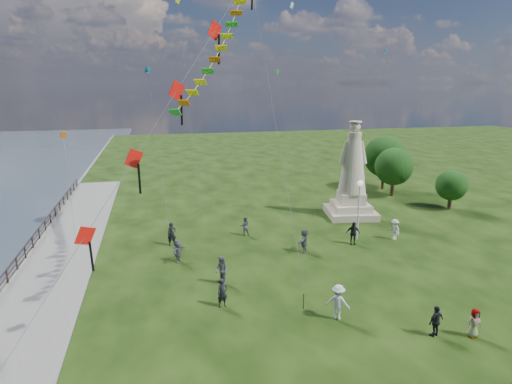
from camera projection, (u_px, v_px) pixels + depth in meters
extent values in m
cube|color=slate|center=(5.00, 288.00, 26.44)|extent=(0.30, 160.00, 0.60)
cube|color=slate|center=(41.00, 295.00, 25.05)|extent=(5.00, 60.00, 0.10)
cylinder|color=black|center=(7.00, 277.00, 26.31)|extent=(0.11, 0.11, 1.00)
cylinder|color=black|center=(17.00, 264.00, 28.20)|extent=(0.11, 0.11, 1.00)
cylinder|color=black|center=(25.00, 253.00, 30.08)|extent=(0.11, 0.11, 1.00)
cylinder|color=black|center=(33.00, 243.00, 31.97)|extent=(0.11, 0.11, 1.00)
cylinder|color=black|center=(39.00, 234.00, 33.86)|extent=(0.11, 0.11, 1.00)
cylinder|color=black|center=(45.00, 226.00, 35.74)|extent=(0.11, 0.11, 1.00)
cylinder|color=black|center=(50.00, 219.00, 37.63)|extent=(0.11, 0.11, 1.00)
cylinder|color=black|center=(55.00, 212.00, 39.51)|extent=(0.11, 0.11, 1.00)
cylinder|color=black|center=(60.00, 206.00, 41.40)|extent=(0.11, 0.11, 1.00)
cylinder|color=black|center=(64.00, 201.00, 43.28)|extent=(0.11, 0.11, 1.00)
cylinder|color=black|center=(67.00, 196.00, 45.17)|extent=(0.11, 0.11, 1.00)
cylinder|color=black|center=(71.00, 192.00, 47.05)|extent=(0.11, 0.11, 1.00)
cylinder|color=black|center=(74.00, 187.00, 48.94)|extent=(0.11, 0.11, 1.00)
cylinder|color=black|center=(77.00, 184.00, 50.83)|extent=(0.11, 0.11, 1.00)
cube|color=black|center=(6.00, 270.00, 26.19)|extent=(0.06, 52.00, 0.06)
cube|color=black|center=(7.00, 276.00, 26.30)|extent=(0.06, 52.00, 0.06)
cube|color=#C4AE94|center=(350.00, 212.00, 40.13)|extent=(5.00, 5.00, 0.62)
cube|color=#C4AE94|center=(351.00, 206.00, 39.98)|extent=(3.81, 3.81, 0.62)
cube|color=#C4AE94|center=(351.00, 198.00, 39.78)|extent=(2.62, 2.62, 1.03)
cylinder|color=#C4AE94|center=(355.00, 134.00, 38.33)|extent=(1.43, 1.43, 0.41)
sphere|color=#C4AE94|center=(355.00, 127.00, 38.17)|extent=(0.95, 0.95, 0.95)
cylinder|color=#C4AE94|center=(356.00, 122.00, 38.05)|extent=(1.13, 1.13, 0.10)
cylinder|color=silver|center=(358.00, 212.00, 33.58)|extent=(0.13, 0.13, 4.45)
sphere|color=white|center=(360.00, 183.00, 33.00)|extent=(0.44, 0.44, 0.44)
cylinder|color=#382314|center=(392.00, 187.00, 46.95)|extent=(0.36, 0.36, 2.04)
sphere|color=#15350E|center=(394.00, 167.00, 46.39)|extent=(4.07, 4.07, 4.07)
cylinder|color=#382314|center=(450.00, 202.00, 42.06)|extent=(0.36, 0.36, 1.50)
sphere|color=#15350E|center=(452.00, 185.00, 41.65)|extent=(2.99, 2.99, 2.99)
cylinder|color=#382314|center=(383.00, 179.00, 50.09)|extent=(0.36, 0.36, 2.38)
sphere|color=#15350E|center=(385.00, 156.00, 49.43)|extent=(4.76, 4.76, 4.76)
imported|color=black|center=(222.00, 293.00, 23.61)|extent=(0.69, 0.54, 1.66)
imported|color=#595960|center=(221.00, 271.00, 26.24)|extent=(0.85, 1.03, 1.83)
imported|color=silver|center=(338.00, 302.00, 22.36)|extent=(1.38, 1.25, 1.93)
imported|color=black|center=(436.00, 321.00, 20.85)|extent=(1.05, 0.73, 1.62)
imported|color=#595960|center=(474.00, 323.00, 20.80)|extent=(0.74, 0.47, 1.49)
imported|color=#595960|center=(178.00, 251.00, 29.62)|extent=(1.38, 1.59, 1.61)
imported|color=black|center=(172.00, 234.00, 32.56)|extent=(0.72, 0.52, 1.85)
imported|color=#595960|center=(245.00, 226.00, 34.79)|extent=(0.82, 0.56, 1.58)
imported|color=silver|center=(395.00, 229.00, 33.84)|extent=(0.71, 1.16, 1.68)
imported|color=black|center=(353.00, 233.00, 32.85)|extent=(1.16, 0.79, 1.80)
imported|color=#595960|center=(304.00, 241.00, 31.32)|extent=(1.54, 1.75, 1.78)
cube|color=red|center=(85.00, 236.00, 18.42)|extent=(0.87, 0.64, 1.03)
cube|color=black|center=(91.00, 257.00, 18.60)|extent=(0.10, 0.28, 1.48)
cube|color=red|center=(134.00, 159.00, 19.69)|extent=(0.87, 0.64, 1.03)
cube|color=black|center=(139.00, 179.00, 19.87)|extent=(0.10, 0.28, 1.48)
cube|color=red|center=(177.00, 91.00, 20.96)|extent=(0.87, 0.64, 1.03)
cube|color=black|center=(182.00, 110.00, 21.14)|extent=(0.10, 0.28, 1.48)
cube|color=red|center=(215.00, 30.00, 22.23)|extent=(0.87, 0.64, 1.03)
cube|color=black|center=(219.00, 50.00, 22.41)|extent=(0.10, 0.28, 1.48)
cylinder|color=black|center=(304.00, 301.00, 23.49)|extent=(0.06, 0.06, 0.90)
cube|color=yellow|center=(240.00, 2.00, 22.98)|extent=(0.71, 0.63, 0.17)
cube|color=#D55D0D|center=(236.00, 13.00, 22.56)|extent=(0.71, 0.65, 0.18)
cube|color=green|center=(232.00, 24.00, 22.13)|extent=(0.70, 0.67, 0.20)
cube|color=yellow|center=(227.00, 36.00, 21.70)|extent=(0.70, 0.68, 0.21)
cube|color=yellow|center=(221.00, 48.00, 21.25)|extent=(0.69, 0.69, 0.23)
cube|color=#D55D0D|center=(215.00, 59.00, 20.80)|extent=(0.68, 0.69, 0.25)
cube|color=green|center=(208.00, 71.00, 20.34)|extent=(0.67, 0.69, 0.26)
cube|color=yellow|center=(200.00, 82.00, 19.88)|extent=(0.65, 0.69, 0.28)
cube|color=yellow|center=(192.00, 93.00, 19.40)|extent=(0.64, 0.68, 0.29)
cube|color=#D55D0D|center=(184.00, 103.00, 18.92)|extent=(0.62, 0.67, 0.30)
cube|color=green|center=(175.00, 112.00, 18.43)|extent=(0.60, 0.66, 0.31)
cube|color=#176E8B|center=(148.00, 70.00, 33.86)|extent=(0.51, 0.39, 0.57)
cylinder|color=#595959|center=(159.00, 156.00, 33.23)|extent=(1.02, 5.02, 13.07)
cube|color=silver|center=(292.00, 5.00, 39.08)|extent=(0.51, 0.39, 0.57)
cylinder|color=#595959|center=(303.00, 112.00, 39.17)|extent=(1.02, 5.02, 18.95)
cylinder|color=#595959|center=(351.00, 102.00, 40.58)|extent=(1.02, 5.02, 20.52)
cube|color=yellow|center=(178.00, 0.00, 41.39)|extent=(0.51, 0.39, 0.57)
cylinder|color=#595959|center=(189.00, 106.00, 41.60)|extent=(1.02, 5.02, 19.83)
cube|color=green|center=(277.00, 72.00, 46.64)|extent=(0.51, 0.39, 0.57)
cylinder|color=#595959|center=(288.00, 135.00, 46.04)|extent=(1.02, 5.02, 13.28)
cube|color=#D55D0D|center=(63.00, 135.00, 33.47)|extent=(0.51, 0.39, 0.57)
cylinder|color=#595959|center=(70.00, 192.00, 32.23)|extent=(1.02, 5.01, 8.10)
cylinder|color=#595959|center=(238.00, 50.00, 37.83)|extent=(1.02, 5.02, 29.70)
cube|color=#176E8B|center=(385.00, 51.00, 39.73)|extent=(0.51, 0.39, 0.57)
cylinder|color=#595959|center=(398.00, 135.00, 39.32)|extent=(1.02, 5.02, 14.90)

